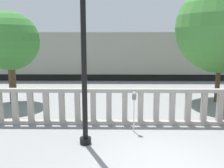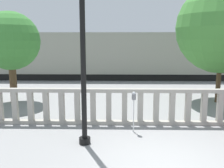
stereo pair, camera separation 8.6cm
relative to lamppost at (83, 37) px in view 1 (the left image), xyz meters
The scene contains 8 objects.
ground_plane 4.18m from the lamppost, 29.59° to the right, with size 160.00×160.00×0.00m, color gray.
balustrade 3.90m from the lamppost, 40.09° to the left, with size 17.21×0.24×1.41m.
lamppost is the anchor object (origin of this frame).
parking_meter 2.90m from the lamppost, 33.41° to the left, with size 0.15×0.15×1.47m.
train_near 13.70m from the lamppost, 91.17° to the left, with size 25.52×2.90×4.44m.
train_far 22.55m from the lamppost, 100.44° to the left, with size 24.95×3.16×3.97m.
tree_left 6.74m from the lamppost, 130.28° to the left, with size 2.94×2.94×4.67m.
tree_right 8.42m from the lamppost, 41.22° to the left, with size 4.62×4.62×6.17m.
Camera 1 is at (-1.28, -6.19, 3.23)m, focal length 40.00 mm.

